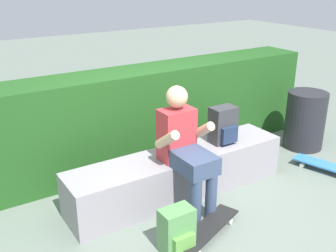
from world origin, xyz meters
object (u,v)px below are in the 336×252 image
(backpack_on_ground, at_px, (177,231))
(skateboard_near_person, at_px, (208,229))
(bench_main, at_px, (179,174))
(skateboard_beside_bench, at_px, (328,166))
(person_skater, at_px, (185,146))
(backpack_on_bench, at_px, (223,126))
(trash_bin, at_px, (305,120))

(backpack_on_ground, bearing_deg, skateboard_near_person, 3.64)
(bench_main, distance_m, skateboard_beside_bench, 1.83)
(bench_main, distance_m, skateboard_near_person, 0.79)
(person_skater, bearing_deg, bench_main, 68.53)
(bench_main, height_order, backpack_on_bench, backpack_on_bench)
(backpack_on_bench, distance_m, backpack_on_ground, 1.42)
(skateboard_near_person, xyz_separation_m, skateboard_beside_bench, (1.93, 0.19, 0.00))
(backpack_on_ground, bearing_deg, skateboard_beside_bench, 5.41)
(backpack_on_ground, distance_m, trash_bin, 2.77)
(skateboard_near_person, bearing_deg, trash_bin, 20.66)
(trash_bin, bearing_deg, backpack_on_bench, -175.45)
(bench_main, distance_m, backpack_on_ground, 0.94)
(person_skater, height_order, backpack_on_bench, person_skater)
(skateboard_near_person, relative_size, backpack_on_bench, 2.05)
(skateboard_near_person, distance_m, backpack_on_ground, 0.36)
(bench_main, relative_size, person_skater, 1.99)
(trash_bin, bearing_deg, skateboard_near_person, -159.34)
(person_skater, xyz_separation_m, backpack_on_ground, (-0.45, -0.55, -0.47))
(skateboard_beside_bench, xyz_separation_m, backpack_on_bench, (-1.18, 0.54, 0.58))
(bench_main, height_order, skateboard_beside_bench, bench_main)
(skateboard_beside_bench, distance_m, backpack_on_ground, 2.29)
(person_skater, bearing_deg, skateboard_near_person, -101.56)
(backpack_on_bench, bearing_deg, trash_bin, 4.55)
(skateboard_near_person, height_order, skateboard_beside_bench, same)
(bench_main, relative_size, backpack_on_bench, 6.03)
(skateboard_near_person, distance_m, skateboard_beside_bench, 1.94)
(bench_main, xyz_separation_m, skateboard_beside_bench, (1.74, -0.55, -0.16))
(person_skater, height_order, skateboard_beside_bench, person_skater)
(bench_main, bearing_deg, skateboard_near_person, -104.62)
(bench_main, distance_m, trash_bin, 2.09)
(person_skater, xyz_separation_m, skateboard_near_person, (-0.11, -0.52, -0.59))
(skateboard_near_person, bearing_deg, backpack_on_bench, 44.17)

